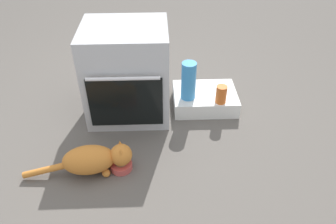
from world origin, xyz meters
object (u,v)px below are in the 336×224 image
at_px(cat, 94,159).
at_px(pantry_cabinet, 205,99).
at_px(sauce_jar, 221,94).
at_px(water_bottle, 189,81).
at_px(oven, 127,73).
at_px(food_bowl, 121,165).

bearing_deg(cat, pantry_cabinet, 34.66).
distance_m(sauce_jar, water_bottle, 0.26).
xyz_separation_m(oven, food_bowl, (-0.02, -0.62, -0.32)).
bearing_deg(cat, food_bowl, 0.00).
bearing_deg(pantry_cabinet, cat, -138.85).
bearing_deg(food_bowl, cat, -173.51).
xyz_separation_m(oven, cat, (-0.18, -0.63, -0.24)).
bearing_deg(pantry_cabinet, food_bowl, -133.12).
bearing_deg(oven, food_bowl, -92.28).
distance_m(cat, water_bottle, 0.90).
distance_m(oven, water_bottle, 0.46).
bearing_deg(water_bottle, sauce_jar, -16.28).
xyz_separation_m(cat, water_bottle, (0.64, 0.61, 0.17)).
bearing_deg(oven, pantry_cabinet, 4.59).
relative_size(pantry_cabinet, sauce_jar, 3.55).
distance_m(oven, cat, 0.70).
bearing_deg(food_bowl, water_bottle, 51.36).
distance_m(oven, pantry_cabinet, 0.66).
relative_size(pantry_cabinet, food_bowl, 3.51).
distance_m(food_bowl, sauce_jar, 0.91).
relative_size(sauce_jar, water_bottle, 0.47).
height_order(oven, water_bottle, oven).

